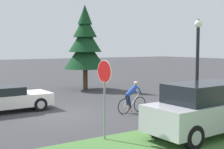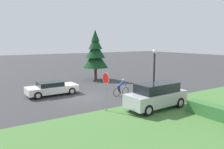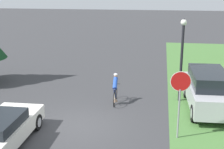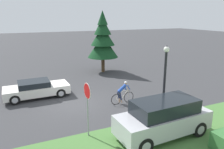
{
  "view_description": "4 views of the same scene",
  "coord_description": "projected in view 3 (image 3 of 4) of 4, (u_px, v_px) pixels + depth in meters",
  "views": [
    {
      "loc": [
        13.53,
        -5.95,
        3.22
      ],
      "look_at": [
        1.38,
        1.92,
        1.96
      ],
      "focal_mm": 50.0,
      "sensor_mm": 36.0,
      "label": 1
    },
    {
      "loc": [
        17.39,
        -8.12,
        4.93
      ],
      "look_at": [
        1.3,
        2.16,
        2.04
      ],
      "focal_mm": 35.0,
      "sensor_mm": 36.0,
      "label": 2
    },
    {
      "loc": [
        3.62,
        -12.07,
        5.92
      ],
      "look_at": [
        1.28,
        2.4,
        1.75
      ],
      "focal_mm": 50.0,
      "sensor_mm": 36.0,
      "label": 3
    },
    {
      "loc": [
        13.93,
        -3.31,
        5.89
      ],
      "look_at": [
        -0.05,
        2.97,
        1.74
      ],
      "focal_mm": 35.0,
      "sensor_mm": 36.0,
      "label": 4
    }
  ],
  "objects": [
    {
      "name": "street_lamp",
      "position": [
        182.0,
        51.0,
        15.99
      ],
      "size": [
        0.31,
        0.31,
        4.39
      ],
      "color": "black",
      "rests_on": "ground"
    },
    {
      "name": "stop_sign",
      "position": [
        180.0,
        91.0,
        12.08
      ],
      "size": [
        0.8,
        0.08,
        2.79
      ],
      "rotation": [
        0.0,
        0.0,
        3.22
      ],
      "color": "gray",
      "rests_on": "ground"
    },
    {
      "name": "parked_suv_right",
      "position": [
        208.0,
        90.0,
        15.35
      ],
      "size": [
        2.07,
        4.87,
        1.93
      ],
      "rotation": [
        0.0,
        0.0,
        1.61
      ],
      "color": "#B7B7BC",
      "rests_on": "ground"
    },
    {
      "name": "ground_plane",
      "position": [
        74.0,
        126.0,
        13.64
      ],
      "size": [
        140.0,
        140.0,
        0.0
      ],
      "primitive_type": "plane",
      "color": "#38383A"
    },
    {
      "name": "cyclist",
      "position": [
        115.0,
        90.0,
        16.2
      ],
      "size": [
        0.44,
        1.77,
        1.56
      ],
      "rotation": [
        0.0,
        0.0,
        1.62
      ],
      "color": "black",
      "rests_on": "ground"
    }
  ]
}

